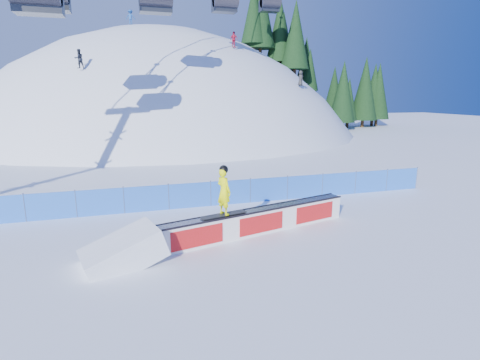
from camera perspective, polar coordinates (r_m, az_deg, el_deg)
name	(u,v)px	position (r m, az deg, el deg)	size (l,w,h in m)	color
ground	(262,237)	(14.39, 3.41, -8.61)	(160.00, 160.00, 0.00)	white
snow_hill	(167,249)	(59.49, -11.09, -10.35)	(64.00, 64.00, 64.00)	white
treeline	(318,68)	(60.79, 11.85, 16.37)	(26.78, 12.58, 20.83)	#352315
safety_fence	(231,192)	(18.28, -1.42, -1.89)	(22.05, 0.05, 1.30)	blue
rail_box	(258,221)	(14.56, 2.74, -6.29)	(8.12, 2.58, 0.99)	white
snow_ramp	(124,263)	(12.83, -17.25, -11.97)	(2.43, 1.62, 0.91)	white
snowboarder	(224,191)	(13.42, -2.47, -1.67)	(1.79, 0.74, 1.85)	black
distant_skiers	(178,44)	(43.05, -9.39, 19.78)	(23.19, 12.89, 8.82)	black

